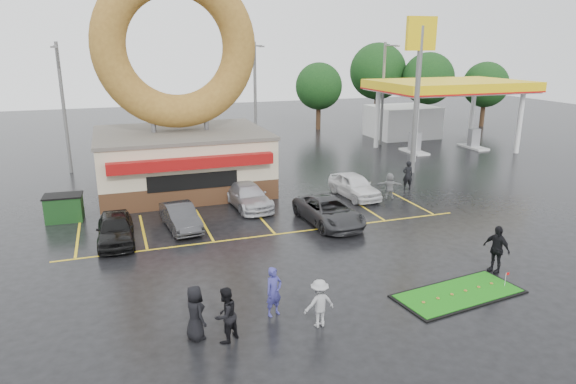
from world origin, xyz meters
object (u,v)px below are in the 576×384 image
object	(u,v)px
donut_shop	(180,119)
putting_green	(459,294)
streetlight_mid	(255,97)
car_grey	(329,211)
person_blue	(274,292)
person_cameraman	(496,249)
car_black	(115,229)
car_dgrey	(180,217)
dumpster	(64,208)
shell_sign	(419,66)
car_white	(354,186)
streetlight_right	(383,92)
streetlight_left	(63,105)
car_silver	(248,196)
gas_station	(428,103)

from	to	relation	value
donut_shop	putting_green	size ratio (longest dim) A/B	2.66
streetlight_mid	car_grey	xyz separation A→B (m)	(-0.97, -16.96, -4.11)
car_grey	person_blue	xyz separation A→B (m)	(-5.40, -7.79, 0.19)
person_cameraman	car_black	bearing A→B (deg)	-136.60
car_dgrey	person_cameraman	size ratio (longest dim) A/B	1.95
dumpster	car_grey	bearing A→B (deg)	-18.05
shell_sign	car_white	xyz separation A→B (m)	(-6.62, -4.17, -6.66)
car_black	person_blue	size ratio (longest dim) A/B	2.34
streetlight_right	car_dgrey	xyz separation A→B (m)	(-20.19, -16.24, -4.16)
streetlight_right	car_black	bearing A→B (deg)	-143.66
streetlight_left	car_silver	bearing A→B (deg)	-50.37
streetlight_left	person_cameraman	distance (m)	29.21
car_silver	car_white	world-z (taller)	car_white
dumpster	car_dgrey	bearing A→B (deg)	-27.26
donut_shop	car_grey	size ratio (longest dim) A/B	2.80
shell_sign	streetlight_right	bearing A→B (deg)	73.17
car_grey	car_white	world-z (taller)	car_white
shell_sign	car_white	size ratio (longest dim) A/B	2.53
car_dgrey	car_black	bearing A→B (deg)	-170.95
person_blue	donut_shop	bearing A→B (deg)	71.62
streetlight_mid	car_black	world-z (taller)	streetlight_mid
shell_sign	streetlight_left	distance (m)	24.46
car_dgrey	car_grey	bearing A→B (deg)	-20.26
streetlight_left	streetlight_mid	world-z (taller)	same
donut_shop	putting_green	world-z (taller)	donut_shop
car_silver	gas_station	bearing A→B (deg)	28.40
shell_sign	car_silver	bearing A→B (deg)	-163.06
car_grey	person_blue	size ratio (longest dim) A/B	2.80
donut_shop	streetlight_left	xyz separation A→B (m)	(-7.00, 6.95, 0.32)
person_cameraman	donut_shop	bearing A→B (deg)	-165.12
streetlight_left	person_blue	world-z (taller)	streetlight_left
streetlight_mid	streetlight_left	bearing A→B (deg)	-175.91
putting_green	streetlight_mid	bearing A→B (deg)	91.05
gas_station	car_white	xyz separation A→B (m)	(-13.62, -13.10, -2.99)
shell_sign	car_grey	size ratio (longest dim) A/B	2.19
car_silver	car_grey	size ratio (longest dim) A/B	0.93
donut_shop	car_silver	world-z (taller)	donut_shop
donut_shop	streetlight_left	distance (m)	9.87
donut_shop	shell_sign	xyz separation A→B (m)	(16.00, -0.97, 2.91)
putting_green	car_grey	bearing A→B (deg)	99.45
car_grey	dumpster	xyz separation A→B (m)	(-12.74, 4.99, -0.02)
person_cameraman	putting_green	distance (m)	3.03
gas_station	shell_sign	bearing A→B (deg)	-128.07
streetlight_mid	person_cameraman	distance (m)	24.88
streetlight_right	putting_green	xyz separation A→B (m)	(-11.53, -26.62, -4.74)
car_silver	person_cameraman	bearing A→B (deg)	-62.19
car_grey	dumpster	distance (m)	13.68
gas_station	car_black	distance (m)	31.83
person_cameraman	car_silver	bearing A→B (deg)	-164.48
car_black	person_blue	bearing A→B (deg)	-59.51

